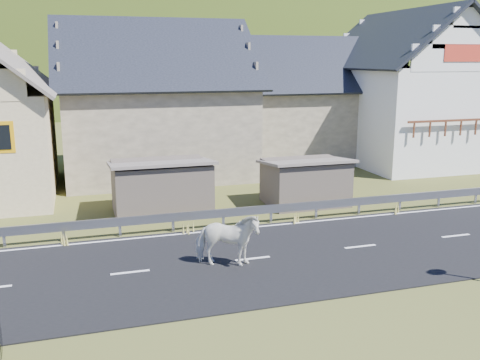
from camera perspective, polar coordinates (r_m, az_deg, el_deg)
name	(u,v)px	position (r m, az deg, el deg)	size (l,w,h in m)	color
ground	(253,260)	(17.89, 1.35, -8.50)	(160.00, 160.00, 0.00)	#424419
road	(253,259)	(17.88, 1.35, -8.44)	(60.00, 7.00, 0.04)	black
lane_markings	(253,258)	(17.87, 1.35, -8.37)	(60.00, 6.60, 0.01)	silver
guardrail	(223,213)	(21.05, -1.79, -3.59)	(28.10, 0.09, 0.75)	#93969B
shed_left	(161,188)	(23.19, -8.41, -0.80)	(4.30, 3.30, 2.40)	brown
shed_right	(305,182)	(24.52, 6.96, -0.25)	(3.80, 2.90, 2.20)	brown
house_stone_a	(154,92)	(31.16, -9.19, 9.21)	(10.80, 9.80, 8.90)	tan
house_stone_b	(302,94)	(35.85, 6.60, 9.10)	(9.80, 8.80, 8.10)	tan
house_white	(408,82)	(36.08, 17.49, 9.94)	(8.80, 10.80, 9.70)	white
mountain	(108,134)	(197.87, -13.88, 4.74)	(440.00, 280.00, 260.00)	#20380D
horse	(227,240)	(16.99, -1.40, -6.39)	(2.07, 0.94, 1.75)	white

